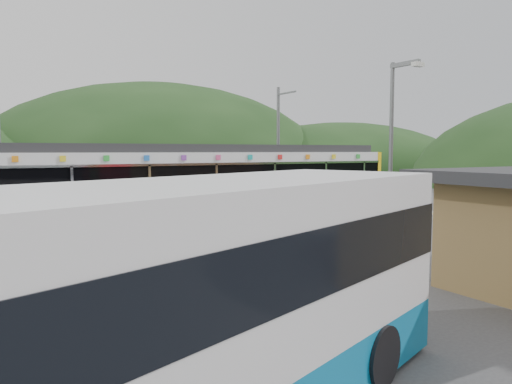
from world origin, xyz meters
TOP-DOWN VIEW (x-y plane):
  - ground at (0.00, 0.00)m, footprint 120.00×120.00m
  - hills at (6.19, 5.29)m, footprint 146.00×149.00m
  - platform at (0.00, 3.30)m, footprint 26.00×3.20m
  - yellow_line at (0.00, 2.00)m, footprint 26.00×0.10m
  - train at (0.70, 6.00)m, footprint 20.44×3.01m
  - catenary_mast_east at (7.00, 8.56)m, footprint 0.18×1.80m
  - bus at (-7.17, -10.11)m, footprint 11.57×6.46m
  - lamp_post at (2.60, -4.52)m, footprint 0.36×1.06m

SIDE VIEW (x-z plane):
  - ground at x=0.00m, z-range 0.00..0.00m
  - hills at x=6.19m, z-range -13.00..13.00m
  - platform at x=0.00m, z-range 0.00..0.30m
  - yellow_line at x=0.00m, z-range 0.30..0.31m
  - bus at x=-7.17m, z-range -0.05..3.05m
  - train at x=0.70m, z-range 0.19..3.93m
  - lamp_post at x=2.60m, z-range 0.58..6.61m
  - catenary_mast_east at x=7.00m, z-range 0.15..7.15m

